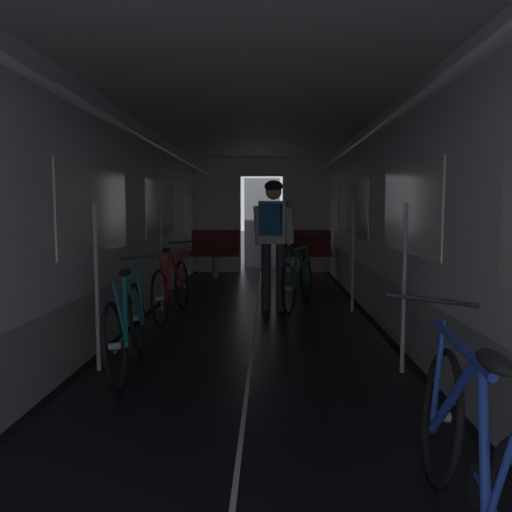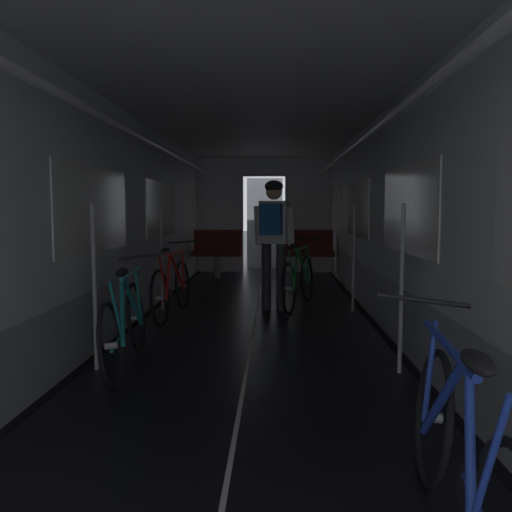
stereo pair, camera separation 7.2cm
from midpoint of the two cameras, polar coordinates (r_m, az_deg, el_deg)
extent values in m
cube|color=black|center=(5.79, -14.89, -8.48)|extent=(0.08, 11.50, 0.01)
cube|color=black|center=(5.69, 13.84, -8.70)|extent=(0.08, 11.50, 0.01)
cube|color=beige|center=(5.57, -0.65, -8.87)|extent=(0.03, 11.27, 0.00)
cube|color=#9EA0A5|center=(5.76, -15.92, -5.58)|extent=(0.12, 11.50, 0.60)
cube|color=silver|center=(5.66, -16.23, 6.70)|extent=(0.12, 11.50, 1.85)
cube|color=white|center=(5.10, -17.44, 4.89)|extent=(0.02, 1.90, 0.80)
cube|color=white|center=(7.87, -10.65, 5.05)|extent=(0.02, 1.90, 0.80)
cube|color=white|center=(10.70, -7.42, 5.10)|extent=(0.02, 1.90, 0.80)
cube|color=yellow|center=(5.86, -14.90, 4.96)|extent=(0.01, 0.20, 0.28)
cylinder|color=white|center=(5.62, -12.99, 12.67)|extent=(0.07, 11.04, 0.07)
cylinder|color=#B7BABF|center=(4.54, -17.47, -3.35)|extent=(0.04, 0.04, 1.40)
cylinder|color=#B7BABF|center=(7.03, -10.61, -0.25)|extent=(0.04, 0.04, 1.40)
cube|color=#9EA0A5|center=(5.65, 14.90, -5.75)|extent=(0.12, 11.50, 0.60)
cube|color=silver|center=(5.56, 15.20, 6.75)|extent=(0.12, 11.50, 1.85)
cube|color=white|center=(4.98, 15.99, 4.93)|extent=(0.02, 1.90, 0.80)
cube|color=white|center=(7.80, 10.68, 5.05)|extent=(0.02, 1.90, 0.80)
cube|color=white|center=(10.65, 8.20, 5.09)|extent=(0.02, 1.90, 0.80)
cube|color=yellow|center=(5.38, 14.90, 4.95)|extent=(0.01, 0.20, 0.28)
cylinder|color=white|center=(5.54, 11.83, 12.81)|extent=(0.07, 11.04, 0.07)
cylinder|color=#B7BABF|center=(4.43, 15.45, -3.51)|extent=(0.04, 0.04, 1.40)
cylinder|color=#B7BABF|center=(6.96, 10.29, -0.30)|extent=(0.04, 0.04, 1.40)
cube|color=silver|center=(11.27, -4.42, 4.50)|extent=(1.00, 0.12, 2.45)
cube|color=silver|center=(11.23, 5.30, 4.49)|extent=(1.00, 0.12, 2.45)
cube|color=silver|center=(11.25, 0.44, 9.74)|extent=(0.90, 0.12, 0.40)
cube|color=#4C4F54|center=(11.91, 0.49, 3.58)|extent=(0.81, 0.04, 2.05)
cube|color=silver|center=(5.52, -0.68, 17.25)|extent=(3.14, 11.62, 0.12)
cylinder|color=gray|center=(10.27, -4.71, -1.19)|extent=(0.12, 0.12, 0.44)
cube|color=maroon|center=(10.24, -4.72, 0.31)|extent=(0.96, 0.44, 0.10)
cube|color=maroon|center=(10.41, -4.61, 1.77)|extent=(0.96, 0.08, 0.40)
torus|color=gray|center=(10.49, -6.94, 2.87)|extent=(0.14, 0.14, 0.02)
cylinder|color=gray|center=(10.24, 5.37, -1.22)|extent=(0.12, 0.12, 0.44)
cube|color=maroon|center=(10.21, 5.38, 0.29)|extent=(0.96, 0.44, 0.10)
cube|color=maroon|center=(10.38, 5.32, 1.75)|extent=(0.96, 0.08, 0.40)
torus|color=gray|center=(10.38, 2.95, 2.87)|extent=(0.14, 0.14, 0.02)
torus|color=black|center=(2.83, 18.86, -16.28)|extent=(0.17, 0.68, 0.67)
cylinder|color=#B2B2B7|center=(2.83, 18.86, -16.28)|extent=(0.10, 0.06, 0.06)
cylinder|color=#2342B7|center=(2.46, 20.04, -14.18)|extent=(0.05, 0.55, 0.56)
cylinder|color=#2342B7|center=(2.09, 22.74, -17.82)|extent=(0.12, 0.34, 0.55)
cylinder|color=#2342B7|center=(2.23, 20.46, -9.11)|extent=(0.11, 0.82, 0.04)
cylinder|color=#2342B7|center=(1.88, 24.68, -19.77)|extent=(0.07, 0.17, 0.49)
cylinder|color=#2342B7|center=(2.72, 18.60, -11.78)|extent=(0.09, 0.09, 0.49)
cylinder|color=black|center=(2.34, 22.09, -22.28)|extent=(0.05, 0.17, 0.17)
ellipsoid|color=black|center=(1.82, 23.57, -10.55)|extent=(0.12, 0.25, 0.07)
cylinder|color=black|center=(2.65, 17.95, -4.62)|extent=(0.44, 0.06, 0.07)
torus|color=black|center=(6.08, -10.77, -4.57)|extent=(0.13, 0.67, 0.67)
cylinder|color=#B2B2B7|center=(6.08, -10.77, -4.57)|extent=(0.10, 0.06, 0.06)
torus|color=black|center=(7.06, -8.40, -3.20)|extent=(0.13, 0.67, 0.67)
cylinder|color=#B2B2B7|center=(7.06, -8.40, -3.20)|extent=(0.10, 0.06, 0.06)
cylinder|color=red|center=(6.72, -8.96, -1.73)|extent=(0.12, 0.54, 0.56)
cylinder|color=red|center=(6.33, -9.91, -2.17)|extent=(0.05, 0.35, 0.55)
cylinder|color=red|center=(6.54, -9.18, 0.40)|extent=(0.10, 0.82, 0.04)
cylinder|color=red|center=(6.11, -10.47, -2.23)|extent=(0.07, 0.16, 0.49)
cylinder|color=red|center=(6.30, -10.20, -4.43)|extent=(0.06, 0.45, 0.07)
cylinder|color=red|center=(6.99, -8.35, -1.27)|extent=(0.06, 0.09, 0.49)
cylinder|color=black|center=(6.52, -9.66, -4.30)|extent=(0.04, 0.17, 0.17)
ellipsoid|color=black|center=(6.12, -10.19, 0.63)|extent=(0.11, 0.25, 0.07)
cylinder|color=black|center=(6.98, -8.15, 1.53)|extent=(0.44, 0.06, 0.05)
torus|color=black|center=(4.09, -15.71, -9.49)|extent=(0.17, 0.68, 0.67)
cylinder|color=#B2B2B7|center=(4.09, -15.71, -9.49)|extent=(0.10, 0.06, 0.06)
torus|color=black|center=(5.06, -13.23, -6.61)|extent=(0.17, 0.68, 0.67)
cylinder|color=#B2B2B7|center=(5.06, -13.23, -6.61)|extent=(0.10, 0.06, 0.06)
cylinder|color=teal|center=(4.71, -13.63, -4.78)|extent=(0.07, 0.55, 0.56)
cylinder|color=teal|center=(4.32, -14.60, -5.72)|extent=(0.12, 0.34, 0.55)
cylinder|color=teal|center=(4.52, -13.66, -1.84)|extent=(0.11, 0.82, 0.04)
cylinder|color=teal|center=(4.10, -15.18, -6.00)|extent=(0.07, 0.17, 0.49)
cylinder|color=teal|center=(4.31, -15.09, -9.03)|extent=(0.07, 0.45, 0.07)
cylinder|color=teal|center=(4.99, -13.02, -3.97)|extent=(0.09, 0.09, 0.49)
cylinder|color=black|center=(4.53, -14.53, -8.62)|extent=(0.05, 0.17, 0.17)
ellipsoid|color=black|center=(4.09, -14.65, -1.74)|extent=(0.12, 0.25, 0.07)
cylinder|color=black|center=(4.96, -12.60, -0.05)|extent=(0.44, 0.06, 0.08)
cylinder|color=#2D2D33|center=(6.96, 0.81, -2.29)|extent=(0.13, 0.13, 0.90)
cylinder|color=#2D2D33|center=(6.92, 2.42, -2.34)|extent=(0.13, 0.13, 0.90)
cube|color=silver|center=(6.88, 1.63, 3.72)|extent=(0.40, 0.29, 0.56)
cylinder|color=silver|center=(6.95, -0.11, 3.32)|extent=(0.13, 0.21, 0.53)
cylinder|color=silver|center=(6.86, 3.46, 3.29)|extent=(0.13, 0.21, 0.53)
sphere|color=tan|center=(6.88, 1.64, 7.05)|extent=(0.21, 0.21, 0.21)
ellipsoid|color=black|center=(6.89, 1.64, 7.63)|extent=(0.29, 0.33, 0.16)
cube|color=#1E5693|center=(6.72, 1.32, 4.02)|extent=(0.31, 0.22, 0.40)
torus|color=black|center=(6.72, 3.27, -3.57)|extent=(0.27, 0.66, 0.67)
cylinder|color=#B2B2B7|center=(6.72, 3.27, -3.57)|extent=(0.10, 0.07, 0.06)
torus|color=black|center=(7.70, 5.23, -2.47)|extent=(0.27, 0.66, 0.67)
cylinder|color=#B2B2B7|center=(7.70, 5.23, -2.47)|extent=(0.10, 0.07, 0.06)
cylinder|color=#1E8438|center=(7.36, 4.80, -1.09)|extent=(0.22, 0.52, 0.56)
cylinder|color=#1E8438|center=(6.97, 4.01, -1.44)|extent=(0.10, 0.35, 0.55)
cylinder|color=#1E8438|center=(7.18, 4.65, 0.88)|extent=(0.27, 0.80, 0.04)
cylinder|color=#1E8438|center=(6.75, 3.56, -1.46)|extent=(0.10, 0.15, 0.49)
cylinder|color=#1E8438|center=(6.94, 3.74, -3.48)|extent=(0.15, 0.44, 0.07)
cylinder|color=#1E8438|center=(7.64, 5.30, -0.70)|extent=(0.05, 0.10, 0.49)
cylinder|color=black|center=(7.15, 4.18, -3.40)|extent=(0.07, 0.17, 0.17)
ellipsoid|color=black|center=(6.76, 3.84, 1.12)|extent=(0.16, 0.26, 0.07)
cylinder|color=black|center=(7.62, 5.52, 1.87)|extent=(0.43, 0.15, 0.05)
camera|label=1|loc=(0.04, -90.32, -0.03)|focal=36.53mm
camera|label=2|loc=(0.04, 89.68, 0.03)|focal=36.53mm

